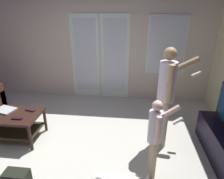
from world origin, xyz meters
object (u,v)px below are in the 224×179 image
(person_child, at_px, (156,133))
(loose_keyboard, at_px, (113,177))
(laptop_closed, at_px, (5,110))
(coffee_table, at_px, (13,121))
(person_adult, at_px, (167,90))
(tv_remote_black, at_px, (17,119))
(dvd_remote_slim, at_px, (30,110))

(person_child, relative_size, loose_keyboard, 2.41)
(loose_keyboard, relative_size, laptop_closed, 1.42)
(coffee_table, height_order, person_adult, person_adult)
(laptop_closed, relative_size, tv_remote_black, 1.89)
(laptop_closed, distance_m, dvd_remote_slim, 0.43)
(person_child, bearing_deg, coffee_table, 166.36)
(person_child, xyz_separation_m, loose_keyboard, (-0.51, -0.13, -0.65))
(person_child, distance_m, tv_remote_black, 2.14)
(coffee_table, distance_m, person_adult, 2.57)
(person_child, bearing_deg, laptop_closed, 165.15)
(person_child, relative_size, dvd_remote_slim, 6.46)
(laptop_closed, xyz_separation_m, tv_remote_black, (0.35, -0.24, -0.00))
(loose_keyboard, distance_m, laptop_closed, 2.14)
(coffee_table, xyz_separation_m, tv_remote_black, (0.19, -0.15, 0.14))
(coffee_table, relative_size, person_adult, 0.59)
(person_adult, height_order, laptop_closed, person_adult)
(coffee_table, bearing_deg, dvd_remote_slim, 27.64)
(person_child, relative_size, laptop_closed, 3.42)
(loose_keyboard, height_order, tv_remote_black, tv_remote_black)
(laptop_closed, bearing_deg, person_child, -0.37)
(person_child, relative_size, tv_remote_black, 6.46)
(person_adult, xyz_separation_m, laptop_closed, (-2.66, -0.06, -0.48))
(laptop_closed, bearing_deg, tv_remote_black, -19.74)
(loose_keyboard, xyz_separation_m, laptop_closed, (-1.94, 0.78, 0.47))
(person_adult, height_order, tv_remote_black, person_adult)
(loose_keyboard, bearing_deg, tv_remote_black, 161.08)
(person_adult, height_order, person_child, person_adult)
(tv_remote_black, xyz_separation_m, dvd_remote_slim, (0.07, 0.28, 0.00))
(person_adult, xyz_separation_m, loose_keyboard, (-0.72, -0.84, -0.95))
(coffee_table, bearing_deg, person_adult, 3.46)
(dvd_remote_slim, bearing_deg, tv_remote_black, -90.86)
(coffee_table, xyz_separation_m, dvd_remote_slim, (0.26, 0.14, 0.14))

